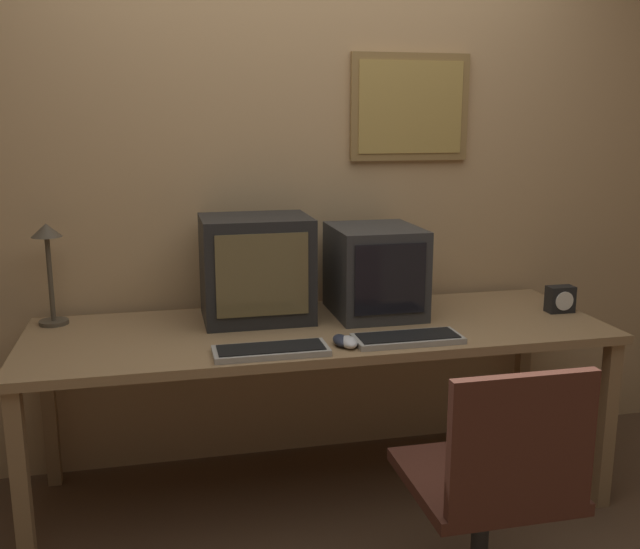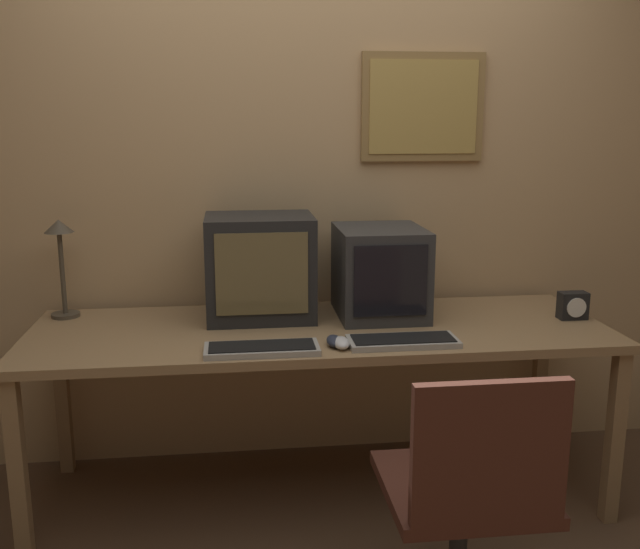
# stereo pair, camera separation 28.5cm
# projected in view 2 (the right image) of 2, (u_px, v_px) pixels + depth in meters

# --- Properties ---
(wall_back) EXTENTS (8.00, 0.08, 2.60)m
(wall_back) POSITION_uv_depth(u_px,v_px,m) (308.00, 180.00, 3.23)
(wall_back) COLOR tan
(wall_back) RESTS_ON ground_plane
(desk) EXTENTS (2.33, 0.79, 0.75)m
(desk) POSITION_uv_depth(u_px,v_px,m) (320.00, 341.00, 2.91)
(desk) COLOR #99754C
(desk) RESTS_ON ground_plane
(monitor_left) EXTENTS (0.45, 0.36, 0.43)m
(monitor_left) POSITION_uv_depth(u_px,v_px,m) (260.00, 267.00, 3.00)
(monitor_left) COLOR black
(monitor_left) RESTS_ON desk
(monitor_right) EXTENTS (0.36, 0.42, 0.38)m
(monitor_right) POSITION_uv_depth(u_px,v_px,m) (380.00, 272.00, 3.03)
(monitor_right) COLOR #333333
(monitor_right) RESTS_ON desk
(keyboard_main) EXTENTS (0.42, 0.16, 0.03)m
(keyboard_main) POSITION_uv_depth(u_px,v_px,m) (262.00, 349.00, 2.58)
(keyboard_main) COLOR #A8A399
(keyboard_main) RESTS_ON desk
(keyboard_side) EXTENTS (0.41, 0.17, 0.03)m
(keyboard_side) POSITION_uv_depth(u_px,v_px,m) (403.00, 341.00, 2.67)
(keyboard_side) COLOR #A8A399
(keyboard_side) RESTS_ON desk
(mouse_near_keyboard) EXTENTS (0.06, 0.11, 0.04)m
(mouse_near_keyboard) POSITION_uv_depth(u_px,v_px,m) (341.00, 343.00, 2.63)
(mouse_near_keyboard) COLOR silver
(mouse_near_keyboard) RESTS_ON desk
(mouse_far_corner) EXTENTS (0.06, 0.11, 0.04)m
(mouse_far_corner) POSITION_uv_depth(u_px,v_px,m) (334.00, 341.00, 2.65)
(mouse_far_corner) COLOR #282D3D
(mouse_far_corner) RESTS_ON desk
(desk_clock) EXTENTS (0.12, 0.07, 0.12)m
(desk_clock) POSITION_uv_depth(u_px,v_px,m) (573.00, 306.00, 3.00)
(desk_clock) COLOR black
(desk_clock) RESTS_ON desk
(desk_lamp) EXTENTS (0.12, 0.12, 0.42)m
(desk_lamp) POSITION_uv_depth(u_px,v_px,m) (60.00, 249.00, 2.98)
(desk_lamp) COLOR #4C4233
(desk_lamp) RESTS_ON desk
(office_chair) EXTENTS (0.50, 0.50, 0.90)m
(office_chair) POSITION_uv_depth(u_px,v_px,m) (466.00, 521.00, 2.14)
(office_chair) COLOR black
(office_chair) RESTS_ON ground_plane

